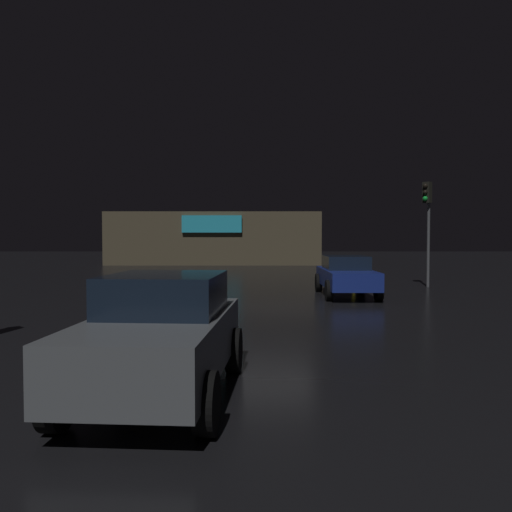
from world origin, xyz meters
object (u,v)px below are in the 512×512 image
object	(u,v)px
store_building	(216,238)
traffic_signal_cross_left	(427,210)
car_near	(346,275)
car_far	(162,334)

from	to	relation	value
store_building	traffic_signal_cross_left	size ratio (longest dim) A/B	3.66
store_building	car_near	world-z (taller)	store_building
car_near	store_building	bearing A→B (deg)	105.37
traffic_signal_cross_left	car_far	bearing A→B (deg)	-119.38
store_building	car_far	distance (m)	35.69
car_near	traffic_signal_cross_left	bearing A→B (deg)	39.49
store_building	car_far	xyz separation A→B (m)	(2.00, -35.61, -1.18)
store_building	car_near	xyz separation A→B (m)	(6.53, -23.76, -1.25)
store_building	traffic_signal_cross_left	bearing A→B (deg)	-62.78
traffic_signal_cross_left	car_near	size ratio (longest dim) A/B	0.99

